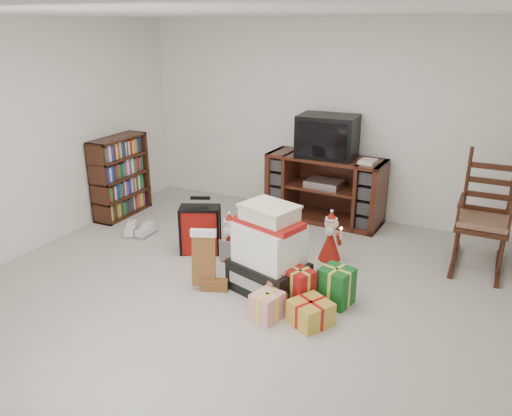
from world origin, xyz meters
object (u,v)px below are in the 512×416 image
at_px(tv_stand, 325,188).
at_px(santa_figurine, 330,243).
at_px(sneaker_pair, 138,231).
at_px(gift_cluster, 306,302).
at_px(teddy_bear, 275,291).
at_px(bookshelf, 121,178).
at_px(gift_pile, 269,255).
at_px(mrs_claus_figurine, 230,243).
at_px(red_suitcase, 200,230).
at_px(crt_television, 327,136).
at_px(rocking_chair, 482,226).

bearing_deg(tv_stand, santa_figurine, -64.81).
distance_m(sneaker_pair, gift_cluster, 2.58).
height_order(teddy_bear, gift_cluster, teddy_bear).
xyz_separation_m(bookshelf, sneaker_pair, (0.63, -0.49, -0.46)).
height_order(gift_pile, sneaker_pair, gift_pile).
height_order(gift_pile, mrs_claus_figurine, gift_pile).
distance_m(gift_pile, teddy_bear, 0.35).
bearing_deg(mrs_claus_figurine, bookshelf, 162.26).
relative_size(bookshelf, mrs_claus_figurine, 1.86).
height_order(bookshelf, mrs_claus_figurine, bookshelf).
height_order(red_suitcase, santa_figurine, red_suitcase).
bearing_deg(santa_figurine, mrs_claus_figurine, -154.55).
bearing_deg(teddy_bear, sneaker_pair, 160.92).
xyz_separation_m(teddy_bear, crt_television, (-0.29, 2.22, 0.96)).
xyz_separation_m(bookshelf, red_suitcase, (1.58, -0.57, -0.23)).
bearing_deg(red_suitcase, gift_pile, -48.00).
xyz_separation_m(mrs_claus_figurine, crt_television, (0.50, 1.63, 0.89)).
height_order(sneaker_pair, gift_cluster, gift_cluster).
bearing_deg(rocking_chair, gift_cluster, -126.33).
height_order(rocking_chair, gift_cluster, rocking_chair).
distance_m(teddy_bear, santa_figurine, 1.07).
distance_m(santa_figurine, mrs_claus_figurine, 1.07).
xyz_separation_m(tv_stand, crt_television, (0.00, -0.00, 0.68)).
bearing_deg(gift_pile, bookshelf, 175.76).
bearing_deg(bookshelf, tv_stand, 21.87).
relative_size(gift_pile, gift_cluster, 0.95).
bearing_deg(mrs_claus_figurine, rocking_chair, 24.95).
bearing_deg(sneaker_pair, red_suitcase, -21.08).
xyz_separation_m(gift_pile, teddy_bear, (0.16, -0.22, -0.23)).
bearing_deg(bookshelf, gift_pile, -21.11).
xyz_separation_m(tv_stand, bookshelf, (-2.49, -1.00, 0.08)).
height_order(red_suitcase, gift_cluster, red_suitcase).
relative_size(red_suitcase, sneaker_pair, 1.71).
relative_size(teddy_bear, santa_figurine, 0.57).
bearing_deg(sneaker_pair, teddy_bear, -35.22).
xyz_separation_m(bookshelf, teddy_bear, (2.78, -1.23, -0.36)).
relative_size(tv_stand, bookshelf, 1.44).
xyz_separation_m(red_suitcase, teddy_bear, (1.20, -0.66, -0.13)).
bearing_deg(crt_television, santa_figurine, -71.11).
relative_size(tv_stand, red_suitcase, 2.38).
relative_size(gift_cluster, crt_television, 1.23).
bearing_deg(mrs_claus_figurine, red_suitcase, 170.42).
relative_size(red_suitcase, mrs_claus_figurine, 1.12).
height_order(bookshelf, gift_pile, bookshelf).
height_order(rocking_chair, gift_pile, rocking_chair).
xyz_separation_m(sneaker_pair, crt_television, (1.86, 1.48, 1.06)).
distance_m(bookshelf, crt_television, 2.75).
xyz_separation_m(rocking_chair, teddy_bear, (-1.60, -1.71, -0.29)).
bearing_deg(crt_television, rocking_chair, -18.03).
relative_size(rocking_chair, sneaker_pair, 3.43).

